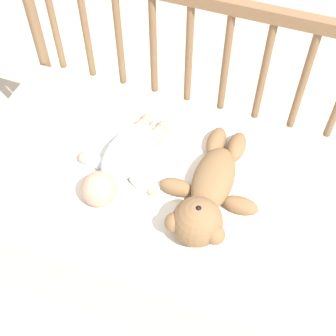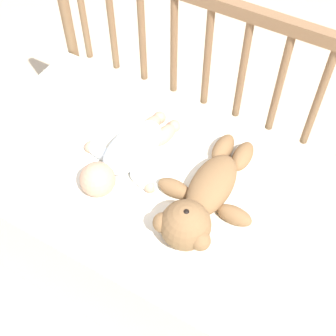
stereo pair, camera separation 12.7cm
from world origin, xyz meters
name	(u,v)px [view 2 (the right image)]	position (x,y,z in m)	size (l,w,h in m)	color
ground_plane	(167,263)	(0.00, 0.00, 0.00)	(12.00, 12.00, 0.00)	#C6B293
crib_mattress	(167,229)	(0.00, 0.00, 0.26)	(1.20, 0.63, 0.52)	silver
crib_rail	(223,80)	(0.00, 0.34, 0.64)	(1.20, 0.04, 0.91)	brown
blanket	(174,176)	(0.01, 0.03, 0.52)	(0.75, 0.51, 0.01)	silver
teddy_bear	(202,200)	(0.13, -0.03, 0.57)	(0.28, 0.42, 0.13)	olive
baby	(128,153)	(-0.13, 0.01, 0.56)	(0.27, 0.37, 0.10)	white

